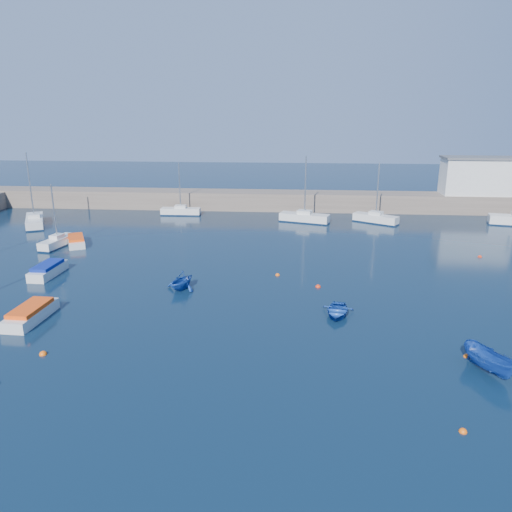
# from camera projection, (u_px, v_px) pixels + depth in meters

# --- Properties ---
(ground) EXTENTS (220.00, 220.00, 0.00)m
(ground) POSITION_uv_depth(u_px,v_px,m) (223.00, 358.00, 30.21)
(ground) COLOR #0C2035
(ground) RESTS_ON ground
(back_wall) EXTENTS (96.00, 4.50, 2.60)m
(back_wall) POSITION_uv_depth(u_px,v_px,m) (267.00, 200.00, 73.76)
(back_wall) COLOR #706155
(back_wall) RESTS_ON ground
(harbor_office) EXTENTS (10.00, 4.00, 5.00)m
(harbor_office) POSITION_uv_depth(u_px,v_px,m) (479.00, 177.00, 70.39)
(harbor_office) COLOR silver
(harbor_office) RESTS_ON back_wall
(sailboat_3) EXTENTS (2.23, 5.25, 6.81)m
(sailboat_3) POSITION_uv_depth(u_px,v_px,m) (58.00, 242.00, 54.12)
(sailboat_3) COLOR silver
(sailboat_3) RESTS_ON ground
(sailboat_4) EXTENTS (4.96, 7.21, 9.24)m
(sailboat_4) POSITION_uv_depth(u_px,v_px,m) (35.00, 221.00, 63.78)
(sailboat_4) COLOR silver
(sailboat_4) RESTS_ON ground
(sailboat_5) EXTENTS (5.50, 1.62, 7.28)m
(sailboat_5) POSITION_uv_depth(u_px,v_px,m) (181.00, 211.00, 69.99)
(sailboat_5) COLOR silver
(sailboat_5) RESTS_ON ground
(sailboat_6) EXTENTS (6.74, 3.70, 8.59)m
(sailboat_6) POSITION_uv_depth(u_px,v_px,m) (304.00, 217.00, 65.61)
(sailboat_6) COLOR silver
(sailboat_6) RESTS_ON ground
(sailboat_7) EXTENTS (5.81, 4.49, 7.79)m
(sailboat_7) POSITION_uv_depth(u_px,v_px,m) (376.00, 218.00, 65.20)
(sailboat_7) COLOR silver
(sailboat_7) RESTS_ON ground
(motorboat_0) EXTENTS (1.92, 4.95, 1.09)m
(motorboat_0) POSITION_uv_depth(u_px,v_px,m) (31.00, 313.00, 35.45)
(motorboat_0) COLOR silver
(motorboat_0) RESTS_ON ground
(motorboat_1) EXTENTS (1.73, 4.60, 1.12)m
(motorboat_1) POSITION_uv_depth(u_px,v_px,m) (48.00, 270.00, 44.88)
(motorboat_1) COLOR silver
(motorboat_1) RESTS_ON ground
(motorboat_2) EXTENTS (3.54, 4.93, 0.97)m
(motorboat_2) POSITION_uv_depth(u_px,v_px,m) (76.00, 241.00, 54.91)
(motorboat_2) COLOR silver
(motorboat_2) RESTS_ON ground
(dinghy_center) EXTENTS (2.81, 3.57, 0.67)m
(dinghy_center) POSITION_uv_depth(u_px,v_px,m) (337.00, 311.00, 36.29)
(dinghy_center) COLOR #17409E
(dinghy_center) RESTS_ON ground
(dinghy_left) EXTENTS (3.51, 3.72, 1.55)m
(dinghy_left) POSITION_uv_depth(u_px,v_px,m) (181.00, 280.00, 41.40)
(dinghy_left) COLOR #17409E
(dinghy_left) RESTS_ON ground
(dinghy_right) EXTENTS (2.85, 3.92, 1.42)m
(dinghy_right) POSITION_uv_depth(u_px,v_px,m) (490.00, 361.00, 28.38)
(dinghy_right) COLOR #17409E
(dinghy_right) RESTS_ON ground
(buoy_0) EXTENTS (0.47, 0.47, 0.47)m
(buoy_0) POSITION_uv_depth(u_px,v_px,m) (43.00, 355.00, 30.65)
(buoy_0) COLOR #FF600D
(buoy_0) RESTS_ON ground
(buoy_1) EXTENTS (0.47, 0.47, 0.47)m
(buoy_1) POSITION_uv_depth(u_px,v_px,m) (318.00, 287.00, 42.09)
(buoy_1) COLOR red
(buoy_1) RESTS_ON ground
(buoy_2) EXTENTS (0.38, 0.38, 0.38)m
(buoy_2) POSITION_uv_depth(u_px,v_px,m) (466.00, 357.00, 30.37)
(buoy_2) COLOR #FF600D
(buoy_2) RESTS_ON ground
(buoy_3) EXTENTS (0.40, 0.40, 0.40)m
(buoy_3) POSITION_uv_depth(u_px,v_px,m) (278.00, 275.00, 45.03)
(buoy_3) COLOR #FF600D
(buoy_3) RESTS_ON ground
(buoy_4) EXTENTS (0.41, 0.41, 0.41)m
(buoy_4) POSITION_uv_depth(u_px,v_px,m) (480.00, 257.00, 50.46)
(buoy_4) COLOR red
(buoy_4) RESTS_ON ground
(buoy_5) EXTENTS (0.39, 0.39, 0.39)m
(buoy_5) POSITION_uv_depth(u_px,v_px,m) (463.00, 432.00, 23.36)
(buoy_5) COLOR #FF600D
(buoy_5) RESTS_ON ground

